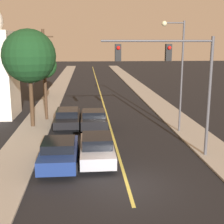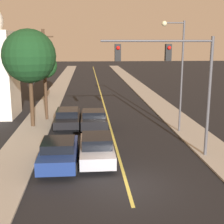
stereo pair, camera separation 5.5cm
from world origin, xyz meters
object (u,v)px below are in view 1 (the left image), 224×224
car_outer_lane_second (68,117)px  tree_left_near (44,66)px  car_near_lane_front (97,148)px  traffic_signal_mast (176,71)px  utility_pole_left (45,74)px  car_outer_lane_front (59,152)px  streetlamp_right (177,63)px  car_near_lane_second (94,119)px  tree_left_far (29,56)px

car_outer_lane_second → tree_left_near: bearing=104.3°
car_near_lane_front → tree_left_near: tree_left_near is taller
traffic_signal_mast → utility_pole_left: 12.68m
car_outer_lane_front → traffic_signal_mast: size_ratio=0.66×
car_outer_lane_second → streetlamp_right: (7.99, -2.41, 4.34)m
car_outer_lane_front → traffic_signal_mast: traffic_signal_mast is taller
streetlamp_right → car_near_lane_front: bearing=-138.6°
car_near_lane_second → car_outer_lane_second: 2.21m
utility_pole_left → streetlamp_right: bearing=-24.1°
car_near_lane_front → car_outer_lane_second: bearing=105.0°
car_near_lane_second → tree_left_near: 15.73m
car_near_lane_front → car_near_lane_second: (0.00, 6.80, -0.01)m
streetlamp_right → car_near_lane_second: bearing=165.3°
streetlamp_right → tree_left_near: (-11.44, 15.98, -1.26)m
car_outer_lane_second → streetlamp_right: streetlamp_right is taller
tree_left_near → car_outer_lane_second: bearing=-75.7°
car_outer_lane_front → traffic_signal_mast: (6.45, 0.75, 4.21)m
car_outer_lane_second → traffic_signal_mast: traffic_signal_mast is taller
car_outer_lane_front → traffic_signal_mast: bearing=6.6°
car_outer_lane_front → tree_left_near: tree_left_near is taller
car_near_lane_second → tree_left_far: (-4.77, 0.70, 4.77)m
car_near_lane_front → traffic_signal_mast: (4.40, 0.17, 4.22)m
car_outer_lane_front → tree_left_near: size_ratio=0.84×
car_near_lane_front → tree_left_far: (-4.77, 7.50, 4.76)m
tree_left_far → car_near_lane_second: bearing=-8.3°
car_outer_lane_front → tree_left_near: bearing=99.0°
tree_left_far → car_outer_lane_second: bearing=3.2°
streetlamp_right → tree_left_near: streetlamp_right is taller
car_near_lane_front → tree_left_near: 22.13m
car_outer_lane_front → tree_left_far: bearing=108.6°
car_near_lane_second → tree_left_far: 6.78m
car_near_lane_second → car_outer_lane_front: (-2.04, -7.39, 0.03)m
traffic_signal_mast → tree_left_far: size_ratio=0.91×
car_near_lane_front → car_near_lane_second: 6.80m
tree_left_near → car_outer_lane_front: bearing=-81.0°
traffic_signal_mast → car_near_lane_second: bearing=123.6°
traffic_signal_mast → streetlamp_right: bearing=73.0°
utility_pole_left → tree_left_far: bearing=-110.7°
utility_pole_left → car_outer_lane_front: bearing=-79.5°
tree_left_near → tree_left_far: size_ratio=0.71×
car_outer_lane_second → tree_left_near: 14.34m
traffic_signal_mast → streetlamp_right: (1.55, 5.07, 0.10)m
car_outer_lane_second → utility_pole_left: bearing=133.2°
streetlamp_right → tree_left_near: 19.69m
streetlamp_right → tree_left_far: size_ratio=1.06×
traffic_signal_mast → tree_left_near: size_ratio=1.28×
car_outer_lane_front → streetlamp_right: (7.99, 5.82, 4.31)m
tree_left_near → car_near_lane_front: bearing=-75.5°
tree_left_near → tree_left_far: bearing=-87.0°
car_outer_lane_second → utility_pole_left: (-1.90, 2.02, 3.27)m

